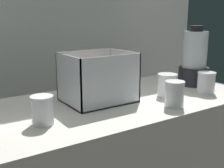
{
  "coord_description": "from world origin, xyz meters",
  "views": [
    {
      "loc": [
        -0.71,
        -1.07,
        1.29
      ],
      "look_at": [
        0.0,
        0.0,
        0.98
      ],
      "focal_mm": 46.46,
      "sensor_mm": 36.0,
      "label": 1
    }
  ],
  "objects_px": {
    "juice_cup_carrot_far_right": "(206,84)",
    "blender_pitcher": "(194,61)",
    "juice_cup_pomegranate_right": "(167,86)",
    "juice_cup_beet_middle": "(174,95)",
    "carrot_display_bin": "(97,86)",
    "juice_cup_mango_left": "(42,112)"
  },
  "relations": [
    {
      "from": "carrot_display_bin",
      "to": "juice_cup_pomegranate_right",
      "type": "height_order",
      "value": "carrot_display_bin"
    },
    {
      "from": "juice_cup_pomegranate_right",
      "to": "juice_cup_carrot_far_right",
      "type": "relative_size",
      "value": 1.01
    },
    {
      "from": "carrot_display_bin",
      "to": "juice_cup_mango_left",
      "type": "relative_size",
      "value": 2.82
    },
    {
      "from": "juice_cup_carrot_far_right",
      "to": "blender_pitcher",
      "type": "bearing_deg",
      "value": 60.9
    },
    {
      "from": "carrot_display_bin",
      "to": "juice_cup_carrot_far_right",
      "type": "relative_size",
      "value": 2.77
    },
    {
      "from": "juice_cup_carrot_far_right",
      "to": "carrot_display_bin",
      "type": "bearing_deg",
      "value": 160.47
    },
    {
      "from": "blender_pitcher",
      "to": "juice_cup_pomegranate_right",
      "type": "bearing_deg",
      "value": -162.69
    },
    {
      "from": "juice_cup_pomegranate_right",
      "to": "juice_cup_beet_middle",
      "type": "bearing_deg",
      "value": -123.48
    },
    {
      "from": "blender_pitcher",
      "to": "juice_cup_carrot_far_right",
      "type": "bearing_deg",
      "value": -119.1
    },
    {
      "from": "juice_cup_carrot_far_right",
      "to": "juice_cup_pomegranate_right",
      "type": "bearing_deg",
      "value": 160.52
    },
    {
      "from": "juice_cup_beet_middle",
      "to": "juice_cup_carrot_far_right",
      "type": "distance_m",
      "value": 0.3
    },
    {
      "from": "blender_pitcher",
      "to": "juice_cup_pomegranate_right",
      "type": "xyz_separation_m",
      "value": [
        -0.29,
        -0.09,
        -0.09
      ]
    },
    {
      "from": "juice_cup_pomegranate_right",
      "to": "juice_cup_carrot_far_right",
      "type": "bearing_deg",
      "value": -19.48
    },
    {
      "from": "juice_cup_beet_middle",
      "to": "juice_cup_carrot_far_right",
      "type": "xyz_separation_m",
      "value": [
        0.3,
        0.07,
        -0.0
      ]
    },
    {
      "from": "carrot_display_bin",
      "to": "juice_cup_carrot_far_right",
      "type": "distance_m",
      "value": 0.56
    },
    {
      "from": "blender_pitcher",
      "to": "juice_cup_beet_middle",
      "type": "xyz_separation_m",
      "value": [
        -0.39,
        -0.23,
        -0.09
      ]
    },
    {
      "from": "juice_cup_mango_left",
      "to": "juice_cup_beet_middle",
      "type": "bearing_deg",
      "value": -12.06
    },
    {
      "from": "blender_pitcher",
      "to": "juice_cup_beet_middle",
      "type": "relative_size",
      "value": 2.91
    },
    {
      "from": "juice_cup_beet_middle",
      "to": "juice_cup_carrot_far_right",
      "type": "bearing_deg",
      "value": 13.6
    },
    {
      "from": "blender_pitcher",
      "to": "juice_cup_carrot_far_right",
      "type": "xyz_separation_m",
      "value": [
        -0.09,
        -0.16,
        -0.09
      ]
    },
    {
      "from": "carrot_display_bin",
      "to": "juice_cup_beet_middle",
      "type": "distance_m",
      "value": 0.35
    },
    {
      "from": "blender_pitcher",
      "to": "juice_cup_mango_left",
      "type": "distance_m",
      "value": 0.94
    }
  ]
}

